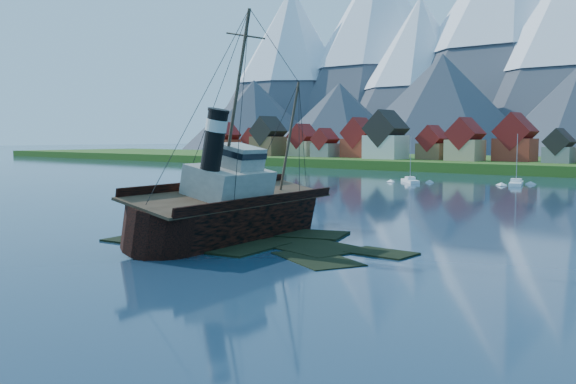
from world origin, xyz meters
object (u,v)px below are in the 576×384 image
Objects in this scene: sailboat_a at (226,188)px; sailboat_f at (223,182)px; sailboat_c at (410,181)px; sailboat_e at (516,184)px; tugboat_wreck at (240,208)px; sailboat_b at (230,176)px.

sailboat_a is 0.89× the size of sailboat_f.
sailboat_e is (22.19, 8.03, 0.01)m from sailboat_c.
sailboat_e is at bearing 51.45° from sailboat_f.
sailboat_f is (-57.67, 53.77, -2.85)m from tugboat_wreck.
sailboat_c is 1.00× the size of sailboat_f.
sailboat_f is at bearing -179.65° from sailboat_c.
tugboat_wreck is 2.76× the size of sailboat_f.
sailboat_a is 45.69m from sailboat_c.
sailboat_e reaches higher than sailboat_a.
sailboat_a is 0.97× the size of sailboat_b.
tugboat_wreck reaches higher than sailboat_c.
sailboat_f is (-53.43, -38.98, 0.01)m from sailboat_e.
sailboat_c is 0.95× the size of sailboat_e.
sailboat_c is at bearing 60.07° from sailboat_f.
sailboat_c reaches higher than sailboat_b.
sailboat_f is (-11.17, 10.09, 0.05)m from sailboat_a.
sailboat_f reaches higher than sailboat_c.
tugboat_wreck is at bearing -27.65° from sailboat_f.
sailboat_f reaches higher than sailboat_a.
sailboat_a is at bearing 129.97° from tugboat_wreck.
sailboat_b reaches higher than sailboat_a.
tugboat_wreck is at bearing -104.55° from sailboat_e.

